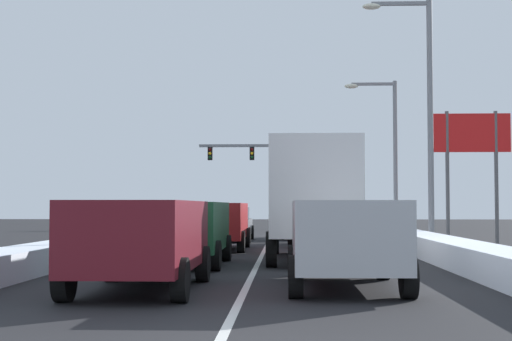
{
  "coord_description": "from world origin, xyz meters",
  "views": [
    {
      "loc": [
        0.77,
        -7.56,
        1.58
      ],
      "look_at": [
        -0.87,
        33.85,
        3.5
      ],
      "focal_mm": 53.42,
      "sensor_mm": 36.0,
      "label": 1
    }
  ],
  "objects": [
    {
      "name": "snow_bank_left_shoulder",
      "position": [
        -5.3,
        23.81,
        0.3
      ],
      "size": [
        1.25,
        52.38,
        0.61
      ],
      "primitive_type": "cube",
      "color": "silver",
      "rests_on": "ground"
    },
    {
      "name": "snow_bank_right_shoulder",
      "position": [
        5.3,
        23.81,
        0.32
      ],
      "size": [
        1.23,
        52.38,
        0.65
      ],
      "primitive_type": "cube",
      "color": "silver",
      "rests_on": "ground"
    },
    {
      "name": "suv_silver_right_lane_nearest",
      "position": [
        1.89,
        7.17,
        1.02
      ],
      "size": [
        2.16,
        4.9,
        1.67
      ],
      "color": "#B7BABF",
      "rests_on": "ground"
    },
    {
      "name": "sedan_gray_center_lane_fourth",
      "position": [
        -1.75,
        26.51,
        0.76
      ],
      "size": [
        2.0,
        4.5,
        1.51
      ],
      "color": "slate",
      "rests_on": "ground"
    },
    {
      "name": "suv_red_center_lane_third",
      "position": [
        -1.69,
        19.64,
        1.02
      ],
      "size": [
        2.16,
        4.9,
        1.67
      ],
      "color": "maroon",
      "rests_on": "ground"
    },
    {
      "name": "street_lamp_right_near",
      "position": [
        5.93,
        21.43,
        5.57
      ],
      "size": [
        2.66,
        0.36,
        9.47
      ],
      "color": "gray",
      "rests_on": "ground"
    },
    {
      "name": "traffic_light_gantry",
      "position": [
        1.18,
        47.6,
        4.72
      ],
      "size": [
        10.6,
        0.47,
        6.2
      ],
      "color": "slate",
      "rests_on": "ground"
    },
    {
      "name": "lane_stripe_between_right_lane_and_center_lane",
      "position": [
        -0.0,
        23.81,
        0.0
      ],
      "size": [
        0.14,
        52.38,
        0.01
      ],
      "primitive_type": "cube",
      "color": "silver",
      "rests_on": "ground"
    },
    {
      "name": "suv_maroon_center_lane_nearest",
      "position": [
        -1.91,
        6.51,
        1.02
      ],
      "size": [
        2.16,
        4.9,
        1.67
      ],
      "color": "maroon",
      "rests_on": "ground"
    },
    {
      "name": "street_lamp_right_mid",
      "position": [
        5.92,
        30.95,
        4.74
      ],
      "size": [
        2.66,
        0.36,
        7.89
      ],
      "color": "gray",
      "rests_on": "ground"
    },
    {
      "name": "suv_green_center_lane_second",
      "position": [
        -1.89,
        12.52,
        1.02
      ],
      "size": [
        2.16,
        4.9,
        1.67
      ],
      "color": "#1E5633",
      "rests_on": "ground"
    },
    {
      "name": "box_truck_right_lane_second",
      "position": [
        1.52,
        14.46,
        1.9
      ],
      "size": [
        2.53,
        7.2,
        3.36
      ],
      "color": "black",
      "rests_on": "ground"
    },
    {
      "name": "ground_plane",
      "position": [
        0.0,
        19.05,
        0.0
      ],
      "size": [
        123.8,
        123.8,
        0.0
      ],
      "primitive_type": "plane",
      "color": "black"
    },
    {
      "name": "suv_charcoal_right_lane_third",
      "position": [
        1.91,
        22.8,
        1.02
      ],
      "size": [
        2.16,
        4.9,
        1.67
      ],
      "color": "#38383D",
      "rests_on": "ground"
    },
    {
      "name": "roadside_sign_right",
      "position": [
        8.46,
        24.18,
        4.02
      ],
      "size": [
        3.2,
        0.16,
        5.5
      ],
      "color": "#59595B",
      "rests_on": "ground"
    },
    {
      "name": "sedan_white_right_lane_fourth",
      "position": [
        1.45,
        28.97,
        0.76
      ],
      "size": [
        2.0,
        4.5,
        1.51
      ],
      "color": "silver",
      "rests_on": "ground"
    }
  ]
}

